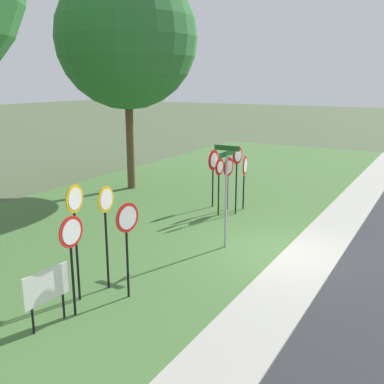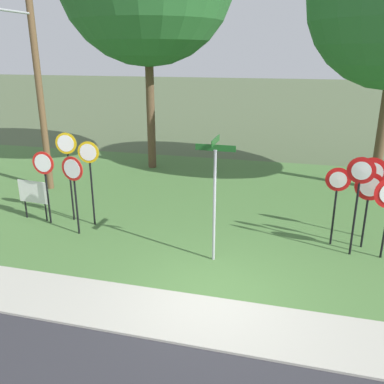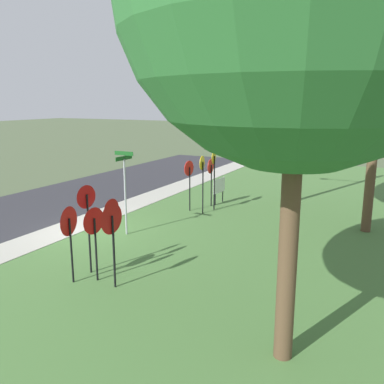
% 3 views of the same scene
% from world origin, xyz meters
% --- Properties ---
extents(ground_plane, '(160.00, 160.00, 0.00)m').
position_xyz_m(ground_plane, '(0.00, 0.00, 0.00)').
color(ground_plane, '#4C5B3D').
extents(sidewalk_strip, '(44.00, 1.60, 0.06)m').
position_xyz_m(sidewalk_strip, '(0.00, -0.80, 0.03)').
color(sidewalk_strip, '#ADAA9E').
rests_on(sidewalk_strip, ground_plane).
extents(grass_median, '(44.00, 12.00, 0.04)m').
position_xyz_m(grass_median, '(0.00, 6.00, 0.02)').
color(grass_median, '#477038').
rests_on(grass_median, ground_plane).
extents(stop_sign_near_left, '(0.63, 0.12, 2.59)m').
position_xyz_m(stop_sign_near_left, '(-4.31, 2.94, 1.89)').
color(stop_sign_near_left, black).
rests_on(stop_sign_near_left, grass_median).
extents(stop_sign_near_right, '(0.63, 0.13, 2.77)m').
position_xyz_m(stop_sign_near_right, '(-5.12, 3.12, 2.01)').
color(stop_sign_near_right, black).
rests_on(stop_sign_near_right, grass_median).
extents(stop_sign_far_left, '(0.69, 0.10, 2.26)m').
position_xyz_m(stop_sign_far_left, '(-5.69, 2.71, 1.67)').
color(stop_sign_far_left, black).
rests_on(stop_sign_far_left, grass_median).
extents(stop_sign_far_center, '(0.69, 0.13, 2.31)m').
position_xyz_m(stop_sign_far_center, '(-4.44, 2.21, 1.71)').
color(stop_sign_far_center, black).
rests_on(stop_sign_far_center, grass_median).
extents(yield_sign_near_left, '(0.64, 0.11, 2.18)m').
position_xyz_m(yield_sign_near_left, '(2.59, 3.35, 1.64)').
color(yield_sign_near_left, black).
rests_on(yield_sign_near_left, grass_median).
extents(yield_sign_near_right, '(0.84, 0.11, 2.33)m').
position_xyz_m(yield_sign_near_right, '(3.51, 4.07, 1.77)').
color(yield_sign_near_right, black).
rests_on(yield_sign_near_right, grass_median).
extents(yield_sign_far_left, '(0.75, 0.12, 2.10)m').
position_xyz_m(yield_sign_far_left, '(3.39, 3.36, 1.59)').
color(yield_sign_far_left, black).
rests_on(yield_sign_far_left, grass_median).
extents(yield_sign_far_right, '(0.80, 0.18, 2.16)m').
position_xyz_m(yield_sign_far_right, '(3.79, 2.84, 1.64)').
color(yield_sign_far_right, black).
rests_on(yield_sign_far_right, grass_median).
extents(yield_sign_center, '(0.67, 0.13, 2.61)m').
position_xyz_m(yield_sign_center, '(3.05, 2.84, 1.98)').
color(yield_sign_center, black).
rests_on(yield_sign_center, grass_median).
extents(street_name_post, '(0.96, 0.82, 3.14)m').
position_xyz_m(street_name_post, '(-0.34, 1.68, 1.90)').
color(street_name_post, '#9EA0A8').
rests_on(street_name_post, grass_median).
extents(notice_board, '(1.10, 0.12, 1.25)m').
position_xyz_m(notice_board, '(-6.28, 2.89, 0.87)').
color(notice_board, black).
rests_on(notice_board, grass_median).
extents(oak_tree_right, '(6.26, 6.26, 9.93)m').
position_xyz_m(oak_tree_right, '(4.49, 8.95, 6.83)').
color(oak_tree_right, brown).
rests_on(oak_tree_right, grass_median).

